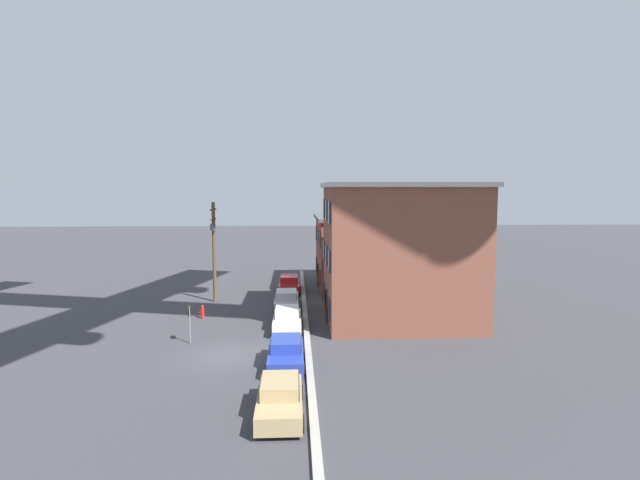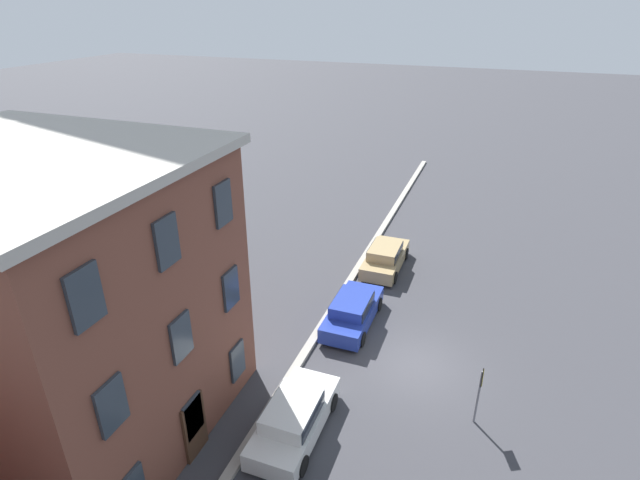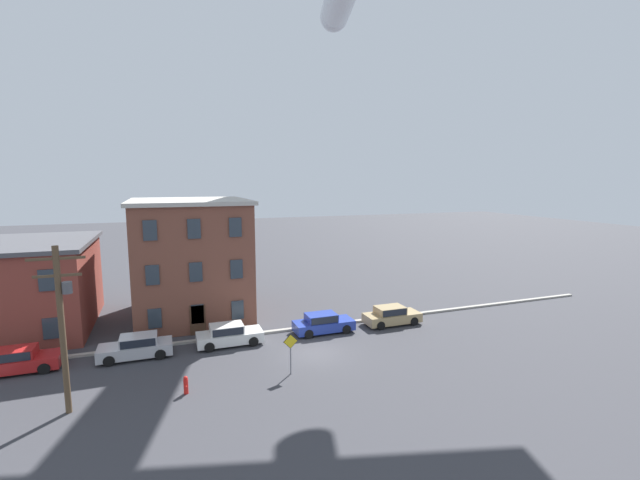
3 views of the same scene
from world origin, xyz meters
name	(u,v)px [view 1 (image 1 of 3)]	position (x,y,z in m)	size (l,w,h in m)	color
ground_plane	(227,355)	(0.00, 0.00, 0.00)	(200.00, 200.00, 0.00)	#38383D
kerb_strip	(308,353)	(0.00, 4.50, 0.08)	(56.00, 0.36, 0.16)	#9E998E
apartment_corner	(375,251)	(-19.60, 11.42, 3.36)	(11.12, 11.35, 6.69)	brown
apartment_midblock	(399,252)	(-6.87, 11.01, 4.81)	(9.15, 10.54, 9.60)	brown
car_red	(289,283)	(-17.26, 3.26, 0.75)	(4.40, 1.92, 1.43)	#B21E1E
car_silver	(286,299)	(-10.81, 3.11, 0.75)	(4.40, 1.92, 1.43)	#B7B7BC
car_white	(287,318)	(-5.05, 3.25, 0.75)	(4.40, 1.92, 1.43)	silver
car_blue	(286,352)	(1.81, 3.29, 0.75)	(4.40, 1.92, 1.43)	#233899
car_tan	(280,397)	(7.44, 3.15, 0.75)	(4.40, 1.92, 1.43)	tan
caution_sign	(189,317)	(-2.33, -2.51, 1.59)	(0.87, 0.08, 2.41)	slate
utility_pole	(214,246)	(-13.51, -2.79, 4.59)	(2.40, 0.44, 8.15)	brown
fire_hydrant	(203,312)	(-8.14, -2.82, 0.48)	(0.24, 0.34, 0.96)	red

